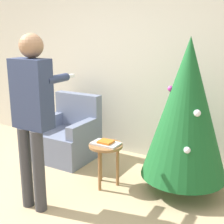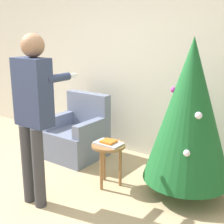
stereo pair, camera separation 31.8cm
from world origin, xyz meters
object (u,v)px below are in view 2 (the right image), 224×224
object	(u,v)px
christmas_tree	(190,111)
person_standing	(33,106)
armchair	(78,136)
side_stool	(108,151)

from	to	relation	value
christmas_tree	person_standing	bearing A→B (deg)	-138.46
christmas_tree	armchair	world-z (taller)	christmas_tree
christmas_tree	person_standing	xyz separation A→B (m)	(-1.21, -1.07, 0.10)
christmas_tree	armchair	bearing A→B (deg)	176.24
armchair	side_stool	xyz separation A→B (m)	(0.90, -0.45, 0.12)
armchair	side_stool	distance (m)	1.01
christmas_tree	person_standing	world-z (taller)	person_standing
armchair	side_stool	bearing A→B (deg)	-26.89
christmas_tree	armchair	size ratio (longest dim) A/B	1.93
christmas_tree	side_stool	xyz separation A→B (m)	(-0.82, -0.34, -0.54)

